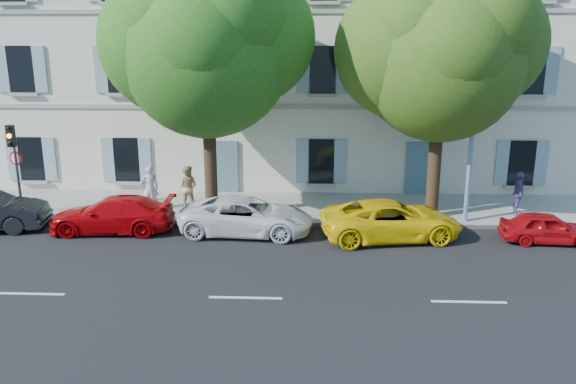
{
  "coord_description": "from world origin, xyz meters",
  "views": [
    {
      "loc": [
        1.74,
        -17.92,
        6.68
      ],
      "look_at": [
        0.91,
        2.0,
        1.4
      ],
      "focal_mm": 35.0,
      "sensor_mm": 36.0,
      "label": 1
    }
  ],
  "objects_px": {
    "road_sign": "(18,169)",
    "pedestrian_c": "(519,193)",
    "pedestrian_a": "(150,187)",
    "traffic_light": "(13,151)",
    "car_yellow_supercar": "(391,220)",
    "tree_left": "(206,53)",
    "pedestrian_b": "(187,187)",
    "tree_right": "(442,60)",
    "car_red_hatchback": "(547,228)",
    "car_red_coupe": "(112,215)",
    "car_white_coupe": "(247,216)",
    "street_lamp": "(477,93)"
  },
  "relations": [
    {
      "from": "car_red_hatchback",
      "to": "pedestrian_c",
      "type": "relative_size",
      "value": 1.8
    },
    {
      "from": "tree_left",
      "to": "car_red_hatchback",
      "type": "bearing_deg",
      "value": -9.53
    },
    {
      "from": "car_red_hatchback",
      "to": "pedestrian_b",
      "type": "xyz_separation_m",
      "value": [
        -13.19,
        3.12,
        0.51
      ]
    },
    {
      "from": "car_white_coupe",
      "to": "pedestrian_a",
      "type": "distance_m",
      "value": 4.89
    },
    {
      "from": "car_yellow_supercar",
      "to": "pedestrian_a",
      "type": "relative_size",
      "value": 2.73
    },
    {
      "from": "car_red_coupe",
      "to": "car_white_coupe",
      "type": "xyz_separation_m",
      "value": [
        4.92,
        -0.01,
        0.01
      ]
    },
    {
      "from": "pedestrian_c",
      "to": "car_white_coupe",
      "type": "bearing_deg",
      "value": 111.86
    },
    {
      "from": "car_white_coupe",
      "to": "pedestrian_c",
      "type": "xyz_separation_m",
      "value": [
        10.44,
        2.28,
        0.36
      ]
    },
    {
      "from": "car_yellow_supercar",
      "to": "pedestrian_a",
      "type": "distance_m",
      "value": 9.76
    },
    {
      "from": "car_red_coupe",
      "to": "tree_left",
      "type": "height_order",
      "value": "tree_left"
    },
    {
      "from": "tree_right",
      "to": "pedestrian_c",
      "type": "relative_size",
      "value": 5.35
    },
    {
      "from": "car_yellow_supercar",
      "to": "car_red_coupe",
      "type": "bearing_deg",
      "value": 79.01
    },
    {
      "from": "traffic_light",
      "to": "car_yellow_supercar",
      "type": "bearing_deg",
      "value": -7.02
    },
    {
      "from": "road_sign",
      "to": "car_red_coupe",
      "type": "bearing_deg",
      "value": -21.43
    },
    {
      "from": "traffic_light",
      "to": "road_sign",
      "type": "xyz_separation_m",
      "value": [
        -0.06,
        0.24,
        -0.76
      ]
    },
    {
      "from": "road_sign",
      "to": "pedestrian_c",
      "type": "xyz_separation_m",
      "value": [
        19.6,
        0.61,
        -0.94
      ]
    },
    {
      "from": "pedestrian_a",
      "to": "pedestrian_c",
      "type": "height_order",
      "value": "pedestrian_a"
    },
    {
      "from": "pedestrian_b",
      "to": "tree_right",
      "type": "bearing_deg",
      "value": -178.68
    },
    {
      "from": "road_sign",
      "to": "car_white_coupe",
      "type": "bearing_deg",
      "value": -10.35
    },
    {
      "from": "tree_left",
      "to": "traffic_light",
      "type": "height_order",
      "value": "tree_left"
    },
    {
      "from": "car_red_hatchback",
      "to": "road_sign",
      "type": "height_order",
      "value": "road_sign"
    },
    {
      "from": "traffic_light",
      "to": "pedestrian_b",
      "type": "distance_m",
      "value": 6.72
    },
    {
      "from": "pedestrian_a",
      "to": "tree_left",
      "type": "bearing_deg",
      "value": 145.99
    },
    {
      "from": "pedestrian_b",
      "to": "pedestrian_c",
      "type": "xyz_separation_m",
      "value": [
        13.14,
        -0.31,
        -0.03
      ]
    },
    {
      "from": "pedestrian_a",
      "to": "street_lamp",
      "type": "bearing_deg",
      "value": 160.33
    },
    {
      "from": "tree_left",
      "to": "pedestrian_c",
      "type": "bearing_deg",
      "value": 3.8
    },
    {
      "from": "street_lamp",
      "to": "pedestrian_b",
      "type": "relative_size",
      "value": 4.75
    },
    {
      "from": "car_red_coupe",
      "to": "pedestrian_c",
      "type": "distance_m",
      "value": 15.53
    },
    {
      "from": "pedestrian_a",
      "to": "pedestrian_b",
      "type": "relative_size",
      "value": 1.0
    },
    {
      "from": "car_white_coupe",
      "to": "pedestrian_b",
      "type": "bearing_deg",
      "value": 49.97
    },
    {
      "from": "tree_right",
      "to": "pedestrian_b",
      "type": "distance_m",
      "value": 10.98
    },
    {
      "from": "car_white_coupe",
      "to": "tree_left",
      "type": "xyz_separation_m",
      "value": [
        -1.53,
        1.49,
        5.71
      ]
    },
    {
      "from": "car_red_coupe",
      "to": "tree_left",
      "type": "distance_m",
      "value": 6.81
    },
    {
      "from": "pedestrian_c",
      "to": "traffic_light",
      "type": "bearing_deg",
      "value": 102.02
    },
    {
      "from": "traffic_light",
      "to": "pedestrian_c",
      "type": "bearing_deg",
      "value": 2.51
    },
    {
      "from": "street_lamp",
      "to": "road_sign",
      "type": "bearing_deg",
      "value": 178.44
    },
    {
      "from": "pedestrian_b",
      "to": "car_red_coupe",
      "type": "bearing_deg",
      "value": 54.76
    },
    {
      "from": "pedestrian_b",
      "to": "car_red_hatchback",
      "type": "bearing_deg",
      "value": 172.08
    },
    {
      "from": "car_red_coupe",
      "to": "traffic_light",
      "type": "distance_m",
      "value": 4.88
    },
    {
      "from": "street_lamp",
      "to": "tree_right",
      "type": "bearing_deg",
      "value": 149.1
    },
    {
      "from": "road_sign",
      "to": "pedestrian_a",
      "type": "bearing_deg",
      "value": 9.14
    },
    {
      "from": "car_white_coupe",
      "to": "pedestrian_b",
      "type": "distance_m",
      "value": 3.77
    },
    {
      "from": "tree_left",
      "to": "pedestrian_c",
      "type": "distance_m",
      "value": 13.13
    },
    {
      "from": "car_red_hatchback",
      "to": "tree_left",
      "type": "distance_m",
      "value": 13.5
    },
    {
      "from": "car_red_coupe",
      "to": "pedestrian_b",
      "type": "relative_size",
      "value": 2.5
    },
    {
      "from": "car_red_hatchback",
      "to": "pedestrian_b",
      "type": "height_order",
      "value": "pedestrian_b"
    },
    {
      "from": "road_sign",
      "to": "car_red_hatchback",
      "type": "bearing_deg",
      "value": -6.39
    },
    {
      "from": "car_white_coupe",
      "to": "tree_right",
      "type": "distance_m",
      "value": 9.08
    },
    {
      "from": "car_yellow_supercar",
      "to": "pedestrian_b",
      "type": "height_order",
      "value": "pedestrian_b"
    },
    {
      "from": "pedestrian_a",
      "to": "car_yellow_supercar",
      "type": "bearing_deg",
      "value": 149.52
    }
  ]
}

